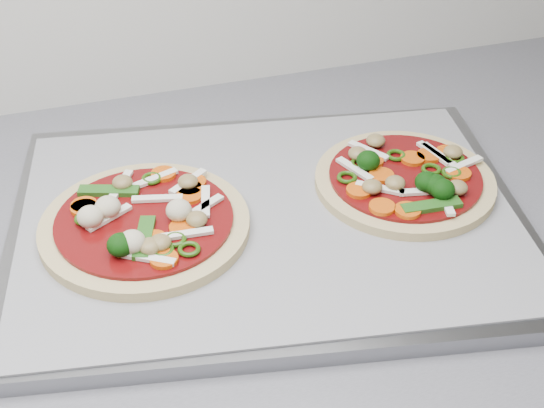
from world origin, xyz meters
name	(u,v)px	position (x,y,z in m)	size (l,w,h in m)	color
baking_tray	(268,221)	(0.55, 1.30, 0.91)	(0.49, 0.36, 0.02)	gray
parchment	(268,214)	(0.55, 1.30, 0.92)	(0.47, 0.34, 0.00)	gray
pizza_left	(144,223)	(0.43, 1.30, 0.93)	(0.21, 0.21, 0.03)	tan
pizza_right	(406,179)	(0.69, 1.30, 0.93)	(0.20, 0.20, 0.03)	tan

